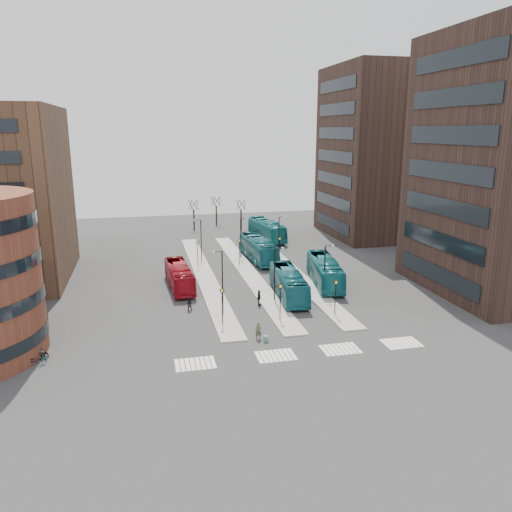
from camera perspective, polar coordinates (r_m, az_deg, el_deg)
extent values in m
plane|color=#2B2B2E|center=(41.09, 5.14, -13.49)|extent=(160.00, 160.00, 0.00)
cube|color=gray|center=(67.68, -5.93, -2.14)|extent=(2.50, 45.00, 0.15)
cube|color=gray|center=(68.60, -0.95, -1.84)|extent=(2.50, 45.00, 0.15)
cube|color=gray|center=(70.03, 3.86, -1.53)|extent=(2.50, 45.00, 0.15)
cube|color=navy|center=(46.82, 1.14, -9.43)|extent=(0.52, 0.44, 0.57)
imported|color=maroon|center=(62.43, -8.76, -2.30)|extent=(3.11, 10.79, 2.97)
imported|color=#145A66|center=(58.59, 3.74, -3.14)|extent=(3.72, 11.69, 3.20)
imported|color=#145E66|center=(74.70, 0.27, 0.80)|extent=(3.50, 12.40, 3.42)
imported|color=#15646C|center=(63.70, 7.85, -1.74)|extent=(4.86, 12.40, 3.37)
imported|color=#166E71|center=(88.96, 1.23, 3.00)|extent=(4.29, 12.73, 3.48)
imported|color=#4B4C2D|center=(47.17, 0.27, -8.53)|extent=(0.62, 0.43, 1.63)
imported|color=black|center=(54.76, -7.68, -5.41)|extent=(0.77, 0.61, 1.56)
imported|color=black|center=(55.70, 0.35, -4.81)|extent=(0.72, 1.13, 1.79)
imported|color=black|center=(56.28, 3.17, -4.69)|extent=(0.70, 1.12, 1.68)
imported|color=gray|center=(46.19, -23.90, -10.87)|extent=(1.68, 0.65, 0.87)
imported|color=gray|center=(47.21, -23.65, -10.23)|extent=(1.62, 0.55, 0.96)
imported|color=gray|center=(47.04, -23.69, -10.34)|extent=(1.80, 0.72, 0.93)
cube|color=silver|center=(43.03, -8.99, -12.26)|extent=(0.35, 2.40, 0.01)
cube|color=silver|center=(43.05, -8.41, -12.22)|extent=(0.35, 2.40, 0.01)
cube|color=silver|center=(43.08, -7.83, -12.18)|extent=(0.35, 2.40, 0.01)
cube|color=silver|center=(43.11, -7.25, -12.14)|extent=(0.35, 2.40, 0.01)
cube|color=silver|center=(43.14, -6.67, -12.10)|extent=(0.35, 2.40, 0.01)
cube|color=silver|center=(43.18, -6.09, -12.06)|extent=(0.35, 2.40, 0.01)
cube|color=silver|center=(43.22, -5.52, -12.01)|extent=(0.35, 2.40, 0.01)
cube|color=silver|center=(43.27, -4.94, -11.97)|extent=(0.35, 2.40, 0.01)
cube|color=silver|center=(43.92, 0.34, -11.50)|extent=(0.35, 2.40, 0.01)
cube|color=silver|center=(44.01, 0.89, -11.44)|extent=(0.35, 2.40, 0.01)
cube|color=silver|center=(44.10, 1.44, -11.39)|extent=(0.35, 2.40, 0.01)
cube|color=silver|center=(44.20, 1.99, -11.33)|extent=(0.35, 2.40, 0.01)
cube|color=silver|center=(44.30, 2.54, -11.27)|extent=(0.35, 2.40, 0.01)
cube|color=silver|center=(44.41, 3.08, -11.21)|extent=(0.35, 2.40, 0.01)
cube|color=silver|center=(44.52, 3.62, -11.16)|extent=(0.35, 2.40, 0.01)
cube|color=silver|center=(44.63, 4.16, -11.10)|extent=(0.35, 2.40, 0.01)
cube|color=silver|center=(45.53, 7.84, -10.66)|extent=(0.35, 2.40, 0.01)
cube|color=silver|center=(45.67, 8.35, -10.60)|extent=(0.35, 2.40, 0.01)
cube|color=silver|center=(45.82, 8.86, -10.54)|extent=(0.35, 2.40, 0.01)
cube|color=silver|center=(45.97, 9.37, -10.47)|extent=(0.35, 2.40, 0.01)
cube|color=silver|center=(46.13, 9.87, -10.41)|extent=(0.35, 2.40, 0.01)
cube|color=silver|center=(46.28, 10.37, -10.34)|extent=(0.35, 2.40, 0.01)
cube|color=silver|center=(46.44, 10.86, -10.28)|extent=(0.35, 2.40, 0.01)
cube|color=silver|center=(46.61, 11.35, -10.21)|extent=(0.35, 2.40, 0.01)
cube|color=silver|center=(47.85, 14.68, -9.74)|extent=(0.35, 2.40, 0.01)
cube|color=silver|center=(48.04, 15.15, -9.68)|extent=(0.35, 2.40, 0.01)
cube|color=silver|center=(48.23, 15.60, -9.61)|extent=(0.35, 2.40, 0.01)
cube|color=silver|center=(48.43, 16.06, -9.54)|extent=(0.35, 2.40, 0.01)
cube|color=silver|center=(48.63, 16.50, -9.47)|extent=(0.35, 2.40, 0.01)
cube|color=silver|center=(48.83, 16.95, -9.41)|extent=(0.35, 2.40, 0.01)
cube|color=silver|center=(49.03, 17.39, -9.34)|extent=(0.35, 2.40, 0.01)
cube|color=silver|center=(49.24, 17.83, -9.27)|extent=(0.35, 2.40, 0.01)
cube|color=black|center=(62.82, 19.95, -1.94)|extent=(0.12, 16.00, 2.00)
cube|color=black|center=(61.89, 20.26, 1.63)|extent=(0.12, 16.00, 2.00)
cube|color=black|center=(61.20, 20.58, 5.28)|extent=(0.12, 16.00, 2.00)
cube|color=black|center=(60.77, 20.91, 9.00)|extent=(0.12, 16.00, 2.00)
cube|color=black|center=(60.60, 21.25, 12.76)|extent=(0.12, 16.00, 2.00)
cube|color=black|center=(60.69, 21.60, 16.53)|extent=(0.12, 16.00, 2.00)
cube|color=black|center=(61.05, 21.96, 20.26)|extent=(0.12, 16.00, 2.00)
cube|color=#32211B|center=(95.15, 14.70, 11.33)|extent=(20.00, 20.00, 30.00)
cube|color=black|center=(92.40, 8.65, 3.75)|extent=(0.12, 16.00, 2.00)
cube|color=black|center=(91.77, 8.74, 6.20)|extent=(0.12, 16.00, 2.00)
cube|color=black|center=(91.30, 8.84, 8.69)|extent=(0.12, 16.00, 2.00)
cube|color=black|center=(91.02, 8.94, 11.19)|extent=(0.12, 16.00, 2.00)
cube|color=black|center=(90.90, 9.04, 13.71)|extent=(0.12, 16.00, 2.00)
cube|color=black|center=(90.96, 9.14, 16.23)|extent=(0.12, 16.00, 2.00)
cube|color=black|center=(91.20, 9.24, 18.74)|extent=(0.12, 16.00, 2.00)
cylinder|color=black|center=(50.10, -3.88, -5.85)|extent=(0.10, 0.10, 3.50)
cube|color=black|center=(49.52, -3.92, -3.94)|extent=(0.45, 0.10, 0.30)
cube|color=yellow|center=(49.47, -3.91, -3.97)|extent=(0.20, 0.02, 0.20)
cylinder|color=black|center=(70.99, -6.68, 0.14)|extent=(0.10, 0.10, 3.50)
cube|color=black|center=(70.59, -6.72, 1.52)|extent=(0.45, 0.10, 0.30)
cube|color=yellow|center=(70.53, -6.72, 1.51)|extent=(0.20, 0.02, 0.20)
cylinder|color=black|center=(51.29, 2.78, -5.34)|extent=(0.10, 0.10, 3.50)
cube|color=black|center=(50.73, 2.80, -3.48)|extent=(0.45, 0.10, 0.30)
cube|color=yellow|center=(50.68, 2.82, -3.50)|extent=(0.20, 0.02, 0.20)
cylinder|color=black|center=(71.84, -1.92, 0.40)|extent=(0.10, 0.10, 3.50)
cube|color=black|center=(71.45, -1.93, 1.76)|extent=(0.45, 0.10, 0.30)
cube|color=yellow|center=(71.39, -1.92, 1.75)|extent=(0.20, 0.02, 0.20)
cylinder|color=black|center=(53.15, 9.04, -4.80)|extent=(0.10, 0.10, 3.50)
cube|color=black|center=(52.61, 9.12, -3.00)|extent=(0.45, 0.10, 0.30)
cube|color=yellow|center=(52.56, 9.14, -3.02)|extent=(0.20, 0.02, 0.20)
cylinder|color=black|center=(73.18, 2.69, 0.65)|extent=(0.10, 0.10, 3.50)
cube|color=black|center=(72.79, 2.71, 1.99)|extent=(0.45, 0.10, 0.30)
cube|color=yellow|center=(72.73, 2.72, 1.98)|extent=(0.20, 0.02, 0.20)
cylinder|color=black|center=(55.48, -3.86, -2.48)|extent=(0.14, 0.14, 6.00)
cylinder|color=black|center=(54.62, -4.38, 0.51)|extent=(0.90, 0.08, 0.08)
sphere|color=silver|center=(54.56, -4.85, 0.49)|extent=(0.24, 0.24, 0.24)
cylinder|color=black|center=(74.69, -6.29, 1.84)|extent=(0.14, 0.14, 6.00)
cylinder|color=black|center=(74.06, -6.70, 4.09)|extent=(0.90, 0.08, 0.08)
sphere|color=silver|center=(74.01, -7.04, 4.08)|extent=(0.24, 0.24, 0.24)
cylinder|color=black|center=(56.67, 2.14, -2.09)|extent=(0.14, 0.14, 6.00)
cylinder|color=black|center=(56.01, 2.62, 0.88)|extent=(0.90, 0.08, 0.08)
sphere|color=silver|center=(56.13, 3.06, 0.91)|extent=(0.24, 0.24, 0.24)
cylinder|color=black|center=(75.58, -1.76, 2.07)|extent=(0.14, 0.14, 6.00)
cylinder|color=black|center=(75.09, -1.44, 4.33)|extent=(0.90, 0.08, 0.08)
sphere|color=silver|center=(75.18, -1.10, 4.34)|extent=(0.24, 0.24, 0.24)
cylinder|color=black|center=(58.45, 7.84, -1.71)|extent=(0.14, 0.14, 6.00)
cylinder|color=black|center=(57.87, 8.36, 1.18)|extent=(0.90, 0.08, 0.08)
sphere|color=silver|center=(58.03, 8.77, 1.20)|extent=(0.24, 0.24, 0.24)
cylinder|color=black|center=(76.92, 2.63, 2.28)|extent=(0.14, 0.14, 6.00)
cylinder|color=black|center=(76.48, 2.98, 4.49)|extent=(0.90, 0.08, 0.08)
sphere|color=silver|center=(76.60, 3.31, 4.50)|extent=(0.24, 0.24, 0.24)
cylinder|color=black|center=(98.48, -7.10, 4.15)|extent=(0.30, 0.30, 4.00)
cylinder|color=black|center=(98.08, -6.74, 5.84)|extent=(0.10, 1.56, 1.95)
cylinder|color=black|center=(98.69, -7.06, 5.88)|extent=(1.48, 0.59, 1.97)
cylinder|color=black|center=(98.37, -7.50, 5.84)|extent=(0.90, 1.31, 1.99)
cylinder|color=black|center=(97.56, -7.46, 5.77)|extent=(0.89, 1.31, 1.99)
cylinder|color=black|center=(97.38, -6.98, 5.77)|extent=(1.48, 0.58, 1.97)
cylinder|color=black|center=(102.98, -4.55, 4.65)|extent=(0.30, 0.30, 4.00)
cylinder|color=black|center=(102.65, -4.20, 6.27)|extent=(0.10, 1.56, 1.95)
cylinder|color=black|center=(103.23, -4.52, 6.31)|extent=(1.48, 0.59, 1.97)
cylinder|color=black|center=(102.87, -4.93, 6.27)|extent=(0.90, 1.31, 1.99)
cylinder|color=black|center=(102.06, -4.87, 6.21)|extent=(0.89, 1.31, 1.99)
cylinder|color=black|center=(101.92, -4.41, 6.21)|extent=(1.48, 0.58, 1.97)
cylinder|color=black|center=(97.82, -1.71, 4.18)|extent=(0.30, 0.30, 4.00)
cylinder|color=black|center=(97.49, -1.32, 5.88)|extent=(0.10, 1.56, 1.95)
cylinder|color=black|center=(98.04, -1.68, 5.92)|extent=(1.48, 0.59, 1.97)
cylinder|color=black|center=(97.65, -2.10, 5.89)|extent=(0.90, 1.31, 1.99)
cylinder|color=black|center=(96.85, -2.01, 5.82)|extent=(0.89, 1.31, 1.99)
cylinder|color=black|center=(96.75, -1.52, 5.81)|extent=(1.48, 0.58, 1.97)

